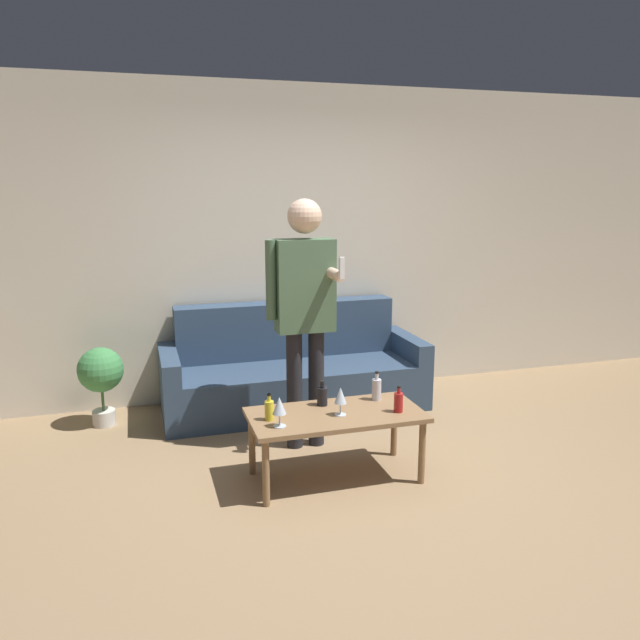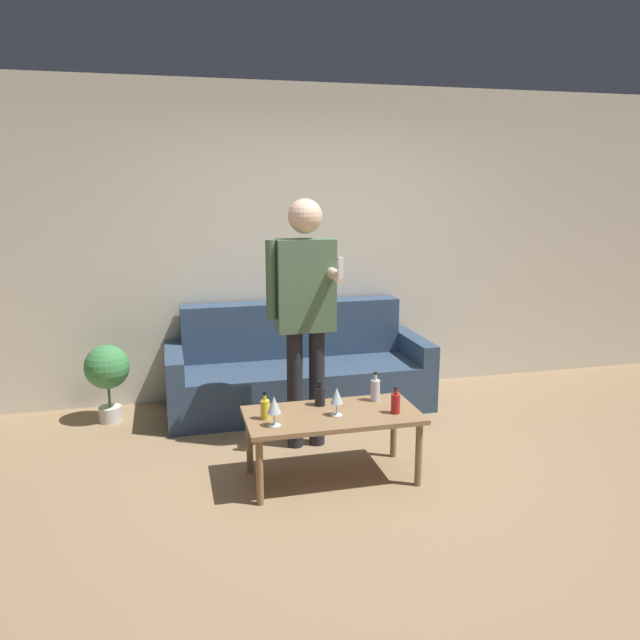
% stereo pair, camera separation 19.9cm
% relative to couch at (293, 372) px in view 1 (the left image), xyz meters
% --- Properties ---
extents(ground_plane, '(16.00, 16.00, 0.00)m').
position_rel_couch_xyz_m(ground_plane, '(0.13, -1.71, -0.30)').
color(ground_plane, '#997A56').
extents(wall_back, '(8.00, 0.06, 2.70)m').
position_rel_couch_xyz_m(wall_back, '(0.13, 0.39, 1.05)').
color(wall_back, beige).
rests_on(wall_back, ground_plane).
extents(couch, '(2.19, 0.80, 0.87)m').
position_rel_couch_xyz_m(couch, '(0.00, 0.00, 0.00)').
color(couch, '#334760').
rests_on(couch, ground_plane).
extents(coffee_table, '(1.10, 0.54, 0.45)m').
position_rel_couch_xyz_m(coffee_table, '(-0.07, -1.40, 0.10)').
color(coffee_table, '#8E6B47').
rests_on(coffee_table, ground_plane).
extents(bottle_orange, '(0.06, 0.06, 0.17)m').
position_rel_couch_xyz_m(bottle_orange, '(-0.50, -1.40, 0.21)').
color(bottle_orange, yellow).
rests_on(bottle_orange, coffee_table).
extents(bottle_green, '(0.06, 0.06, 0.20)m').
position_rel_couch_xyz_m(bottle_green, '(0.27, -1.24, 0.22)').
color(bottle_green, silver).
rests_on(bottle_green, coffee_table).
extents(bottle_dark, '(0.07, 0.07, 0.17)m').
position_rel_couch_xyz_m(bottle_dark, '(-0.11, -1.24, 0.21)').
color(bottle_dark, black).
rests_on(bottle_dark, coffee_table).
extents(bottle_yellow, '(0.06, 0.06, 0.17)m').
position_rel_couch_xyz_m(bottle_yellow, '(0.31, -1.50, 0.22)').
color(bottle_yellow, '#B21E1E').
rests_on(bottle_yellow, coffee_table).
extents(wine_glass_near, '(0.08, 0.08, 0.18)m').
position_rel_couch_xyz_m(wine_glass_near, '(-0.06, -1.44, 0.27)').
color(wine_glass_near, silver).
rests_on(wine_glass_near, coffee_table).
extents(wine_glass_far, '(0.08, 0.08, 0.19)m').
position_rel_couch_xyz_m(wine_glass_far, '(-0.46, -1.52, 0.27)').
color(wine_glass_far, silver).
rests_on(wine_glass_far, coffee_table).
extents(person_standing_front, '(0.48, 0.44, 1.77)m').
position_rel_couch_xyz_m(person_standing_front, '(-0.12, -0.84, 0.76)').
color(person_standing_front, '#232328').
rests_on(person_standing_front, ground_plane).
extents(potted_plant, '(0.35, 0.35, 0.63)m').
position_rel_couch_xyz_m(potted_plant, '(-1.54, -0.00, 0.12)').
color(potted_plant, silver).
rests_on(potted_plant, ground_plane).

